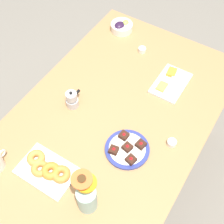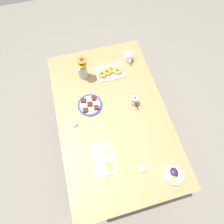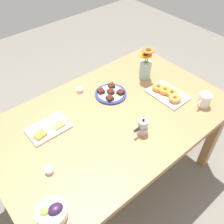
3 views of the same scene
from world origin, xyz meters
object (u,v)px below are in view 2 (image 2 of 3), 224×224
object	(u,v)px
jam_cup_berry	(74,124)
dessert_plate	(90,105)
coffee_mug	(128,57)
moka_pot	(134,101)
dining_table	(112,117)
cheese_platter	(104,160)
jam_cup_honey	(142,169)
grape_bowl	(173,175)
flower_vase	(83,71)
croissant_platter	(109,72)

from	to	relation	value
jam_cup_berry	dessert_plate	xyz separation A→B (m)	(-0.15, 0.18, -0.00)
coffee_mug	moka_pot	xyz separation A→B (m)	(0.50, -0.10, 0.00)
dining_table	moka_pot	size ratio (longest dim) A/B	13.45
cheese_platter	jam_cup_berry	xyz separation A→B (m)	(-0.37, -0.18, 0.01)
cheese_platter	jam_cup_honey	bearing A→B (deg)	61.29
jam_cup_honey	moka_pot	bearing A→B (deg)	168.23
jam_cup_berry	jam_cup_honey	bearing A→B (deg)	41.49
grape_bowl	moka_pot	size ratio (longest dim) A/B	1.23
coffee_mug	jam_cup_honey	size ratio (longest dim) A/B	2.50
grape_bowl	jam_cup_honey	xyz separation A→B (m)	(-0.11, -0.22, -0.01)
coffee_mug	jam_cup_honey	world-z (taller)	coffee_mug
flower_vase	coffee_mug	bearing A→B (deg)	99.26
coffee_mug	jam_cup_berry	bearing A→B (deg)	-49.96
grape_bowl	dining_table	bearing A→B (deg)	-153.15
jam_cup_honey	flower_vase	xyz separation A→B (m)	(-1.01, -0.27, 0.08)
grape_bowl	jam_cup_berry	size ratio (longest dim) A/B	3.04
dining_table	grape_bowl	world-z (taller)	grape_bowl
dessert_plate	croissant_platter	bearing A→B (deg)	138.64
dining_table	coffee_mug	size ratio (longest dim) A/B	13.33
dining_table	cheese_platter	bearing A→B (deg)	-23.85
croissant_platter	flower_vase	xyz separation A→B (m)	(-0.03, -0.26, 0.07)
cheese_platter	moka_pot	bearing A→B (deg)	137.64
cheese_platter	grape_bowl	bearing A→B (deg)	62.43
dessert_plate	flower_vase	bearing A→B (deg)	178.33
moka_pot	jam_cup_honey	bearing A→B (deg)	-11.77
dining_table	flower_vase	world-z (taller)	flower_vase
jam_cup_berry	dessert_plate	distance (m)	0.23
grape_bowl	coffee_mug	bearing A→B (deg)	-179.95
coffee_mug	dessert_plate	size ratio (longest dim) A/B	0.52
coffee_mug	grape_bowl	size ratio (longest dim) A/B	0.82
flower_vase	moka_pot	bearing A→B (deg)	43.00
grape_bowl	dessert_plate	xyz separation A→B (m)	(-0.78, -0.50, -0.02)
dining_table	croissant_platter	size ratio (longest dim) A/B	5.71
croissant_platter	jam_cup_berry	size ratio (longest dim) A/B	5.83
jam_cup_honey	flower_vase	bearing A→B (deg)	-164.90
croissant_platter	moka_pot	bearing A→B (deg)	18.94
jam_cup_honey	dessert_plate	bearing A→B (deg)	-157.18
croissant_platter	flower_vase	distance (m)	0.27
flower_vase	dining_table	bearing A→B (deg)	19.34
grape_bowl	jam_cup_berry	xyz separation A→B (m)	(-0.63, -0.68, -0.01)
grape_bowl	jam_cup_berry	bearing A→B (deg)	-132.73
jam_cup_honey	jam_cup_berry	size ratio (longest dim) A/B	1.00
dining_table	flower_vase	xyz separation A→B (m)	(-0.48, -0.17, 0.18)
cheese_platter	moka_pot	size ratio (longest dim) A/B	2.18
jam_cup_berry	flower_vase	xyz separation A→B (m)	(-0.49, 0.19, 0.08)
coffee_mug	cheese_platter	size ratio (longest dim) A/B	0.46
cheese_platter	flower_vase	world-z (taller)	flower_vase
dining_table	croissant_platter	bearing A→B (deg)	168.09
jam_cup_berry	cheese_platter	bearing A→B (deg)	26.56
jam_cup_honey	flower_vase	distance (m)	1.05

